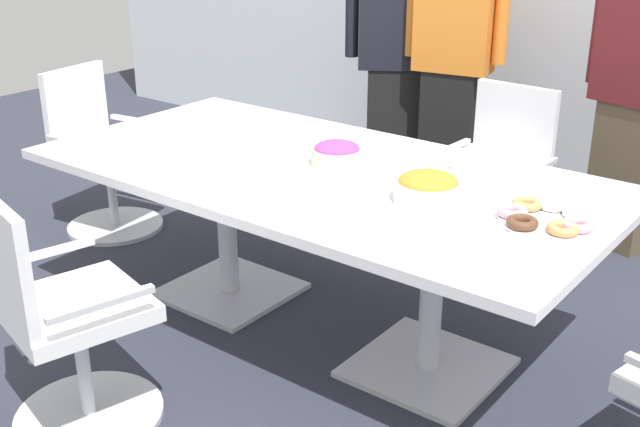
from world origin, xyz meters
The scene contains 13 objects.
ground_plane centered at (0.00, 0.00, -0.01)m, with size 10.00×10.00×0.01m, color #2D303D.
conference_table centered at (0.00, 0.00, 0.63)m, with size 2.40×1.20×0.75m.
office_chair_1 centered at (0.28, 1.09, 0.41)m, with size 0.56×0.56×0.91m.
office_chair_2 centered at (-1.68, 0.17, 0.41)m, with size 0.61×0.61×0.91m.
office_chair_3 centered at (-0.29, -1.09, 0.41)m, with size 0.66×0.66×0.91m.
person_standing_0 centered at (-0.71, 1.67, 0.87)m, with size 0.56×0.42×1.68m.
person_standing_1 centered at (-0.32, 1.68, 0.91)m, with size 0.61×0.29×1.74m.
person_standing_2 centered at (0.73, 1.71, 0.86)m, with size 0.61×0.33×1.66m.
snack_bowl_chips_orange centered at (0.54, -0.05, 0.80)m, with size 0.25×0.25×0.11m.
snack_bowl_candy_mix centered at (0.02, 0.09, 0.80)m, with size 0.22×0.22×0.10m.
donut_platter centered at (0.97, 0.02, 0.77)m, with size 0.33×0.33×0.04m.
plate_stack centered at (-0.46, 0.28, 0.76)m, with size 0.21×0.21×0.03m.
napkin_pile centered at (0.53, 0.40, 0.79)m, with size 0.18×0.18×0.07m, color white.
Camera 1 is at (1.89, -2.45, 1.81)m, focal length 44.76 mm.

